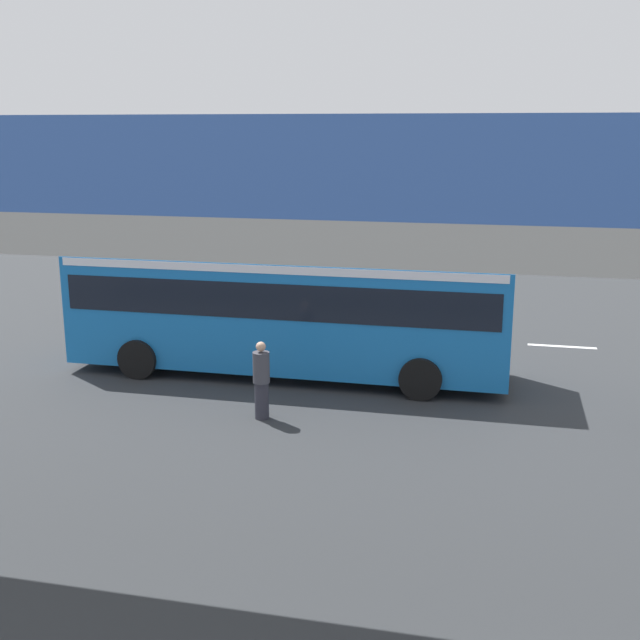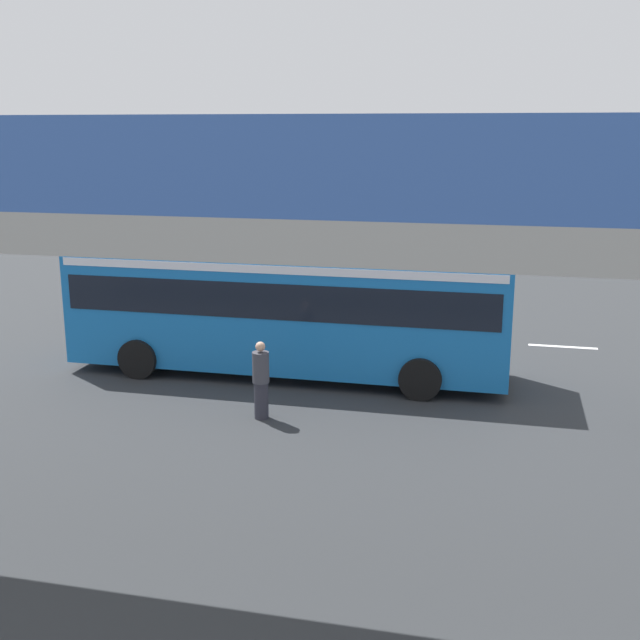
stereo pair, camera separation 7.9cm
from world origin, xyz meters
The scene contains 9 objects.
ground centered at (0.00, 0.00, 0.00)m, with size 80.00×80.00×0.00m, color #2D3033.
city_bus centered at (1.35, 1.14, 1.88)m, with size 11.54×2.85×3.15m.
pedestrian centered at (1.01, 4.49, 0.89)m, with size 0.38×0.38×1.79m.
traffic_sign centered at (7.97, -2.69, 1.89)m, with size 0.08×0.60×2.80m.
lane_dash_leftmost centered at (-6.00, -3.28, 0.00)m, with size 2.00×0.20×0.01m, color silver.
lane_dash_left centered at (-2.00, -3.28, 0.00)m, with size 2.00×0.20×0.01m, color silver.
lane_dash_centre centered at (2.00, -3.28, 0.00)m, with size 2.00×0.20×0.01m, color silver.
lane_dash_right centered at (6.00, -3.28, 0.00)m, with size 2.00×0.20×0.01m, color silver.
pedestrian_overpass centered at (0.00, 11.03, 4.82)m, with size 28.48×2.60×6.53m.
Camera 2 is at (-4.12, 20.47, 6.38)m, focal length 44.12 mm.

